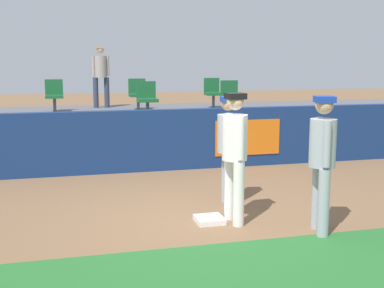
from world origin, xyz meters
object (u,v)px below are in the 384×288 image
(player_fielder_home, at_px, (235,149))
(first_base, at_px, (209,220))
(seat_back_right, at_px, (213,91))
(seat_front_right, at_px, (231,95))
(player_runner_visitor, at_px, (322,155))
(seat_back_center, at_px, (138,92))
(spectator_hooded, at_px, (101,72))
(seat_front_center, at_px, (147,97))
(seat_back_left, at_px, (54,94))
(player_coach_visitor, at_px, (228,143))

(player_fielder_home, bearing_deg, first_base, -104.76)
(seat_back_right, relative_size, seat_front_right, 1.00)
(player_runner_visitor, bearing_deg, seat_back_center, -156.11)
(first_base, xyz_separation_m, seat_back_center, (0.02, 6.94, 1.43))
(player_fielder_home, xyz_separation_m, spectator_hooded, (-1.23, 7.88, 0.92))
(seat_back_center, distance_m, seat_front_center, 1.80)
(seat_back_center, bearing_deg, seat_back_right, -0.01)
(seat_front_right, bearing_deg, player_fielder_home, -108.28)
(seat_back_right, xyz_separation_m, spectator_hooded, (-3.04, 0.87, 0.53))
(first_base, relative_size, spectator_hooded, 0.23)
(seat_back_left, bearing_deg, spectator_hooded, 34.04)
(player_fielder_home, relative_size, spectator_hooded, 1.09)
(seat_back_right, bearing_deg, player_coach_visitor, -104.77)
(first_base, distance_m, spectator_hooded, 8.10)
(seat_back_right, height_order, seat_back_center, same)
(player_coach_visitor, relative_size, seat_front_center, 2.11)
(first_base, height_order, seat_front_right, seat_front_right)
(player_runner_visitor, xyz_separation_m, seat_back_left, (-3.51, 7.73, 0.39))
(first_base, xyz_separation_m, seat_front_center, (-0.03, 5.14, 1.43))
(seat_back_center, height_order, seat_front_center, same)
(first_base, distance_m, player_coach_visitor, 1.40)
(player_coach_visitor, bearing_deg, spectator_hooded, -158.14)
(player_coach_visitor, bearing_deg, player_fielder_home, -2.05)
(player_coach_visitor, height_order, seat_front_center, seat_front_center)
(player_fielder_home, bearing_deg, seat_back_right, 162.29)
(player_coach_visitor, distance_m, seat_front_center, 4.37)
(player_coach_visitor, xyz_separation_m, seat_back_right, (1.61, 6.11, 0.45))
(seat_front_center, height_order, spectator_hooded, spectator_hooded)
(player_runner_visitor, distance_m, seat_back_center, 7.85)
(player_runner_visitor, bearing_deg, spectator_hooded, -151.27)
(first_base, xyz_separation_m, seat_back_right, (2.16, 6.94, 1.43))
(player_coach_visitor, height_order, spectator_hooded, spectator_hooded)
(seat_front_center, bearing_deg, seat_front_right, -0.01)
(seat_back_right, relative_size, seat_back_left, 1.00)
(seat_back_right, height_order, spectator_hooded, spectator_hooded)
(player_runner_visitor, distance_m, seat_back_right, 7.78)
(seat_back_left, bearing_deg, player_runner_visitor, -65.58)
(player_fielder_home, relative_size, seat_back_left, 2.24)
(seat_back_left, relative_size, spectator_hooded, 0.48)
(first_base, relative_size, seat_back_left, 0.48)
(seat_back_right, distance_m, spectator_hooded, 3.21)
(seat_back_right, bearing_deg, seat_back_left, 180.00)
(player_fielder_home, relative_size, seat_front_center, 2.24)
(seat_back_left, distance_m, seat_front_center, 2.80)
(seat_front_right, bearing_deg, seat_back_center, 138.67)
(player_coach_visitor, relative_size, seat_front_right, 2.11)
(seat_back_left, bearing_deg, player_fielder_home, -70.22)
(player_coach_visitor, height_order, seat_back_right, seat_back_right)
(seat_back_right, height_order, seat_back_left, same)
(seat_back_right, distance_m, seat_back_left, 4.33)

